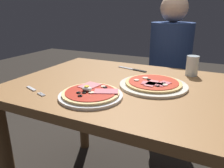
% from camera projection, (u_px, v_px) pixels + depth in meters
% --- Properties ---
extents(dining_table, '(1.19, 0.82, 0.73)m').
position_uv_depth(dining_table, '(134.00, 107.00, 1.07)').
color(dining_table, olive).
rests_on(dining_table, ground).
extents(pizza_foreground, '(0.27, 0.27, 0.05)m').
position_uv_depth(pizza_foreground, '(91.00, 94.00, 0.89)').
color(pizza_foreground, white).
rests_on(pizza_foreground, dining_table).
extents(pizza_across_left, '(0.32, 0.32, 0.03)m').
position_uv_depth(pizza_across_left, '(153.00, 84.00, 1.01)').
color(pizza_across_left, silver).
rests_on(pizza_across_left, dining_table).
extents(water_glass_near, '(0.07, 0.07, 0.11)m').
position_uv_depth(water_glass_near, '(192.00, 67.00, 1.18)').
color(water_glass_near, silver).
rests_on(water_glass_near, dining_table).
extents(fork, '(0.15, 0.07, 0.00)m').
position_uv_depth(fork, '(34.00, 90.00, 0.96)').
color(fork, silver).
rests_on(fork, dining_table).
extents(knife, '(0.19, 0.07, 0.01)m').
position_uv_depth(knife, '(134.00, 69.00, 1.30)').
color(knife, silver).
rests_on(knife, dining_table).
extents(diner_person, '(0.32, 0.32, 1.18)m').
position_uv_depth(diner_person, '(168.00, 76.00, 1.73)').
color(diner_person, black).
rests_on(diner_person, ground).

